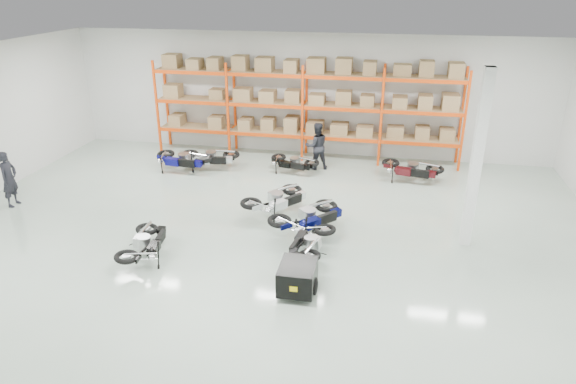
% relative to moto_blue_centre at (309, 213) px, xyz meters
% --- Properties ---
extents(room, '(18.00, 18.00, 18.00)m').
position_rel_moto_blue_centre_xyz_m(room, '(-1.17, -0.32, 1.67)').
color(room, '#ADC0AE').
rests_on(room, ground).
extents(pallet_rack, '(11.28, 0.98, 3.62)m').
position_rel_moto_blue_centre_xyz_m(pallet_rack, '(-1.17, 6.13, 1.68)').
color(pallet_rack, '#F0460C').
rests_on(pallet_rack, ground).
extents(structural_column, '(0.25, 0.25, 4.50)m').
position_rel_moto_blue_centre_xyz_m(structural_column, '(4.03, 0.18, 1.67)').
color(structural_column, white).
rests_on(structural_column, ground).
extents(moto_blue_centre, '(1.98, 2.04, 1.23)m').
position_rel_moto_blue_centre_xyz_m(moto_blue_centre, '(0.00, 0.00, 0.00)').
color(moto_blue_centre, '#060A44').
rests_on(moto_blue_centre, ground).
extents(moto_silver_left, '(1.84, 2.01, 1.19)m').
position_rel_moto_blue_centre_xyz_m(moto_silver_left, '(-1.09, 1.00, -0.02)').
color(moto_silver_left, silver).
rests_on(moto_silver_left, ground).
extents(moto_black_far_left, '(1.01, 1.76, 1.09)m').
position_rel_moto_blue_centre_xyz_m(moto_black_far_left, '(-3.66, -2.10, -0.07)').
color(moto_black_far_left, black).
rests_on(moto_black_far_left, ground).
extents(moto_touring_right, '(1.06, 1.77, 1.08)m').
position_rel_moto_blue_centre_xyz_m(moto_touring_right, '(0.21, -1.25, -0.07)').
color(moto_touring_right, black).
rests_on(moto_touring_right, ground).
extents(trailer, '(0.86, 1.63, 0.68)m').
position_rel_moto_blue_centre_xyz_m(trailer, '(0.21, -2.85, -0.18)').
color(trailer, black).
rests_on(trailer, ground).
extents(moto_back_a, '(1.95, 1.16, 1.19)m').
position_rel_moto_blue_centre_xyz_m(moto_back_a, '(-5.12, 3.77, -0.02)').
color(moto_back_a, '#0C0B6B').
rests_on(moto_back_a, ground).
extents(moto_back_b, '(1.91, 1.13, 1.17)m').
position_rel_moto_blue_centre_xyz_m(moto_back_b, '(-4.25, 4.20, -0.03)').
color(moto_back_b, '#AFB5B9').
rests_on(moto_back_b, ground).
extents(moto_back_c, '(1.71, 1.17, 1.01)m').
position_rel_moto_blue_centre_xyz_m(moto_back_c, '(-1.28, 4.38, -0.11)').
color(moto_back_c, black).
rests_on(moto_back_c, ground).
extents(moto_back_d, '(1.94, 1.27, 1.16)m').
position_rel_moto_blue_centre_xyz_m(moto_back_d, '(2.75, 4.38, -0.04)').
color(moto_back_d, '#3E0C11').
rests_on(moto_back_d, ground).
extents(person_left, '(0.44, 0.64, 1.69)m').
position_rel_moto_blue_centre_xyz_m(person_left, '(-8.97, 0.04, 0.26)').
color(person_left, black).
rests_on(person_left, ground).
extents(person_back, '(0.99, 0.89, 1.68)m').
position_rel_moto_blue_centre_xyz_m(person_back, '(-0.52, 4.93, 0.26)').
color(person_back, '#202229').
rests_on(person_back, ground).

